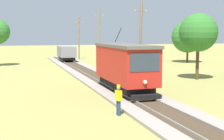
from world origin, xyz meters
TOP-DOWN VIEW (x-y plane):
  - red_tram at (0.00, 21.44)m, footprint 2.60×8.54m
  - freight_car at (0.00, 49.83)m, footprint 2.40×5.20m
  - utility_pole_mid at (3.20, 26.09)m, footprint 1.40×0.59m
  - utility_pole_far at (3.20, 41.08)m, footprint 1.40×0.26m
  - utility_pole_distant at (3.20, 55.38)m, footprint 1.40×0.58m
  - track_worker at (-2.60, 15.11)m, footprint 0.35×0.44m
  - tree_right_near at (18.66, 43.83)m, footprint 5.18×5.18m
  - tree_horizon at (9.53, 26.37)m, footprint 3.87×3.87m

SIDE VIEW (x-z plane):
  - track_worker at x=-2.60m, z-range 0.09..1.88m
  - freight_car at x=0.00m, z-range 0.40..2.71m
  - red_tram at x=0.00m, z-range -0.20..4.59m
  - utility_pole_distant at x=3.20m, z-range 0.10..7.66m
  - utility_pole_mid at x=3.20m, z-range 0.10..7.69m
  - utility_pole_far at x=3.20m, z-range 0.10..8.15m
  - tree_right_near at x=18.66m, z-range 0.79..7.56m
  - tree_horizon at x=9.53m, z-range 1.39..8.08m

